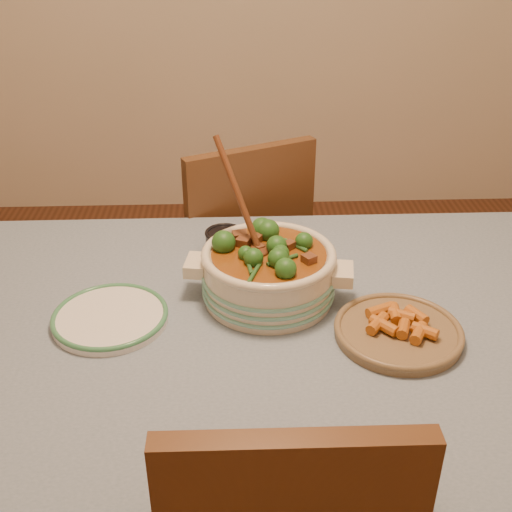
% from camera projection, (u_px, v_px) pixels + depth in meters
% --- Properties ---
extents(dining_table, '(1.68, 1.08, 0.76)m').
position_uv_depth(dining_table, '(247.00, 353.00, 1.51)').
color(dining_table, brown).
rests_on(dining_table, floor).
extents(stew_casserole, '(0.40, 0.35, 0.38)m').
position_uv_depth(stew_casserole, '(268.00, 269.00, 1.51)').
color(stew_casserole, beige).
rests_on(stew_casserole, dining_table).
extents(white_plate, '(0.29, 0.29, 0.02)m').
position_uv_depth(white_plate, '(110.00, 317.00, 1.46)').
color(white_plate, white).
rests_on(white_plate, dining_table).
extents(condiment_bowl, '(0.13, 0.13, 0.06)m').
position_uv_depth(condiment_bowl, '(225.00, 239.00, 1.74)').
color(condiment_bowl, black).
rests_on(condiment_bowl, dining_table).
extents(fried_plate, '(0.33, 0.33, 0.05)m').
position_uv_depth(fried_plate, '(398.00, 330.00, 1.41)').
color(fried_plate, olive).
rests_on(fried_plate, dining_table).
extents(chair_far, '(0.58, 0.58, 0.94)m').
position_uv_depth(chair_far, '(237.00, 249.00, 2.22)').
color(chair_far, brown).
rests_on(chair_far, floor).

